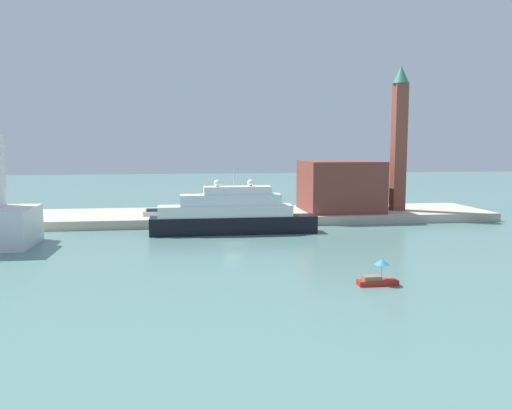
{
  "coord_description": "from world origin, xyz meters",
  "views": [
    {
      "loc": [
        -7.09,
        -78.08,
        15.12
      ],
      "look_at": [
        4.44,
        6.0,
        5.29
      ],
      "focal_mm": 36.24,
      "sensor_mm": 36.0,
      "label": 1
    }
  ],
  "objects": [
    {
      "name": "person_figure",
      "position": [
        -7.62,
        20.29,
        2.49
      ],
      "size": [
        0.36,
        0.36,
        1.75
      ],
      "color": "#4C4C4C",
      "rests_on": "quay_dock"
    },
    {
      "name": "bell_tower",
      "position": [
        36.62,
        23.92,
        17.44
      ],
      "size": [
        3.33,
        3.33,
        29.53
      ],
      "color": "brown",
      "rests_on": "quay_dock"
    },
    {
      "name": "parked_car",
      "position": [
        -13.16,
        21.72,
        2.28
      ],
      "size": [
        4.14,
        1.72,
        1.4
      ],
      "color": "silver",
      "rests_on": "quay_dock"
    },
    {
      "name": "harbor_building",
      "position": [
        24.59,
        25.08,
        6.79
      ],
      "size": [
        15.09,
        15.03,
        10.24
      ],
      "primitive_type": "cube",
      "color": "brown",
      "rests_on": "quay_dock"
    },
    {
      "name": "large_yacht",
      "position": [
        0.69,
        9.46,
        3.27
      ],
      "size": [
        28.53,
        4.24,
        11.0
      ],
      "color": "black",
      "rests_on": "ground"
    },
    {
      "name": "small_motorboat",
      "position": [
        13.47,
        -25.61,
        1.0
      ],
      "size": [
        4.39,
        1.7,
        2.86
      ],
      "color": "#B22319",
      "rests_on": "ground"
    },
    {
      "name": "quay_dock",
      "position": [
        0.0,
        25.67,
        0.84
      ],
      "size": [
        110.0,
        19.34,
        1.67
      ],
      "primitive_type": "cube",
      "color": "#B7AD99",
      "rests_on": "ground"
    },
    {
      "name": "mooring_bollard",
      "position": [
        4.41,
        17.27,
        2.08
      ],
      "size": [
        0.52,
        0.52,
        0.81
      ],
      "primitive_type": "cylinder",
      "color": "black",
      "rests_on": "quay_dock"
    },
    {
      "name": "ground",
      "position": [
        0.0,
        0.0,
        0.0
      ],
      "size": [
        400.0,
        400.0,
        0.0
      ],
      "primitive_type": "plane",
      "color": "slate"
    }
  ]
}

